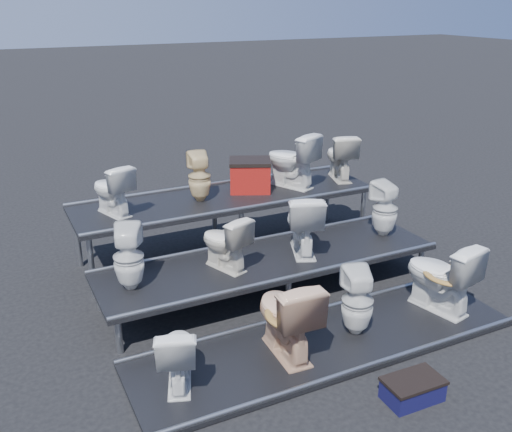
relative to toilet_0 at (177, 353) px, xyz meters
name	(u,v)px	position (x,y,z in m)	size (l,w,h in m)	color
ground	(269,292)	(1.62, 1.30, -0.39)	(80.00, 80.00, 0.00)	black
tier_front	(326,343)	(1.62, 0.00, -0.36)	(4.20, 1.20, 0.06)	black
tier_mid	(269,275)	(1.62, 1.30, -0.16)	(4.20, 1.20, 0.46)	black
tier_back	(227,225)	(1.62, 2.60, 0.04)	(4.20, 1.20, 0.86)	black
toilet_0	(177,353)	(0.00, 0.00, 0.00)	(0.37, 0.64, 0.66)	silver
toilet_1	(286,315)	(1.14, 0.00, 0.10)	(0.48, 0.84, 0.86)	tan
toilet_2	(357,301)	(2.00, 0.00, 0.05)	(0.34, 0.35, 0.75)	silver
toilet_3	(440,275)	(3.13, 0.00, 0.10)	(0.48, 0.84, 0.85)	silver
toilet_4	(129,257)	(-0.08, 1.30, 0.44)	(0.33, 0.34, 0.73)	silver
toilet_5	(225,242)	(1.04, 1.30, 0.40)	(0.37, 0.64, 0.66)	beige
toilet_6	(303,223)	(2.08, 1.30, 0.46)	(0.43, 0.76, 0.78)	silver
toilet_7	(385,209)	(3.34, 1.30, 0.44)	(0.33, 0.34, 0.74)	silver
toilet_8	(112,189)	(0.06, 2.60, 0.80)	(0.36, 0.64, 0.65)	silver
toilet_9	(199,177)	(1.23, 2.60, 0.81)	(0.30, 0.31, 0.67)	beige
toilet_10	(291,160)	(2.64, 2.60, 0.87)	(0.44, 0.78, 0.80)	silver
toilet_11	(340,156)	(3.48, 2.60, 0.82)	(0.39, 0.69, 0.70)	beige
red_crate	(250,177)	(2.03, 2.69, 0.67)	(0.56, 0.44, 0.40)	#A11811
step_stool	(412,391)	(1.86, -1.08, -0.29)	(0.52, 0.31, 0.19)	#0F0E35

